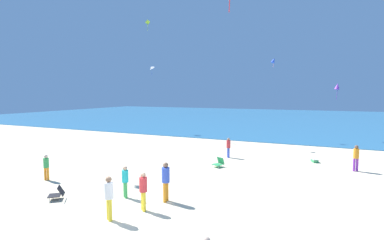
{
  "coord_description": "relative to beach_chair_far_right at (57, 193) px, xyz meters",
  "views": [
    {
      "loc": [
        6.93,
        -8.95,
        4.77
      ],
      "look_at": [
        0.0,
        6.17,
        3.27
      ],
      "focal_mm": 27.46,
      "sensor_mm": 36.0,
      "label": 1
    }
  ],
  "objects": [
    {
      "name": "person_4",
      "position": [
        4.38,
        11.54,
        0.57
      ],
      "size": [
        0.42,
        0.42,
        1.49
      ],
      "rotation": [
        0.0,
        0.0,
        0.65
      ],
      "color": "blue",
      "rests_on": "ground_plane"
    },
    {
      "name": "beach_chair_mid_beach",
      "position": [
        4.65,
        8.65,
        -0.02
      ],
      "size": [
        0.81,
        0.84,
        0.61
      ],
      "rotation": [
        0.0,
        0.0,
        4.23
      ],
      "color": "#2D9956",
      "rests_on": "ground_plane"
    },
    {
      "name": "person_3",
      "position": [
        2.65,
        1.46,
        0.56
      ],
      "size": [
        0.41,
        0.41,
        1.48
      ],
      "rotation": [
        0.0,
        0.0,
        4.11
      ],
      "color": "green",
      "rests_on": "ground_plane"
    },
    {
      "name": "cooler_box",
      "position": [
        10.29,
        12.65,
        -0.17
      ],
      "size": [
        0.54,
        0.66,
        0.24
      ],
      "rotation": [
        0.0,
        0.0,
        1.97
      ],
      "color": "#339956",
      "rests_on": "ground_plane"
    },
    {
      "name": "kite_lime",
      "position": [
        -7.66,
        19.37,
        12.38
      ],
      "size": [
        0.55,
        0.23,
        1.24
      ],
      "rotation": [
        0.0,
        0.0,
        3.38
      ],
      "color": "#99DB33"
    },
    {
      "name": "ground_plane",
      "position": [
        3.95,
        9.78,
        -0.29
      ],
      "size": [
        120.0,
        120.0,
        0.0
      ],
      "primitive_type": "plane",
      "color": "beige"
    },
    {
      "name": "kite_white",
      "position": [
        -8.78,
        21.75,
        7.64
      ],
      "size": [
        0.93,
        0.89,
        1.18
      ],
      "rotation": [
        0.0,
        0.0,
        2.55
      ],
      "color": "white"
    },
    {
      "name": "person_1",
      "position": [
        4.25,
        0.55,
        0.64
      ],
      "size": [
        0.45,
        0.45,
        1.61
      ],
      "rotation": [
        0.0,
        0.0,
        0.91
      ],
      "color": "yellow",
      "rests_on": "ground_plane"
    },
    {
      "name": "kite_blue",
      "position": [
        5.74,
        22.34,
        7.89
      ],
      "size": [
        0.71,
        0.68,
        0.98
      ],
      "rotation": [
        0.0,
        0.0,
        5.36
      ],
      "color": "blue"
    },
    {
      "name": "beach_chair_far_right",
      "position": [
        0.0,
        0.0,
        0.0
      ],
      "size": [
        0.88,
        0.87,
        0.6
      ],
      "rotation": [
        0.0,
        0.0,
        3.84
      ],
      "color": "black",
      "rests_on": "ground_plane"
    },
    {
      "name": "kite_purple",
      "position": [
        11.85,
        24.8,
        5.21
      ],
      "size": [
        0.77,
        0.75,
        1.72
      ],
      "rotation": [
        0.0,
        0.0,
        5.25
      ],
      "color": "purple"
    },
    {
      "name": "person_0",
      "position": [
        -3.01,
        1.88,
        0.53
      ],
      "size": [
        0.35,
        0.35,
        1.43
      ],
      "rotation": [
        0.0,
        0.0,
        1.86
      ],
      "color": "orange",
      "rests_on": "ground_plane"
    },
    {
      "name": "person_7",
      "position": [
        12.67,
        11.12,
        0.64
      ],
      "size": [
        0.42,
        0.42,
        1.62
      ],
      "rotation": [
        0.0,
        0.0,
        1.95
      ],
      "color": "purple",
      "rests_on": "ground_plane"
    },
    {
      "name": "person_6",
      "position": [
        3.59,
        -0.74,
        0.69
      ],
      "size": [
        0.46,
        0.46,
        1.69
      ],
      "rotation": [
        0.0,
        0.0,
        1.02
      ],
      "color": "yellow",
      "rests_on": "ground_plane"
    },
    {
      "name": "ocean_water",
      "position": [
        3.95,
        49.26,
        -0.26
      ],
      "size": [
        120.0,
        60.0,
        0.05
      ],
      "primitive_type": "cube",
      "color": "teal",
      "rests_on": "ground_plane"
    },
    {
      "name": "person_2",
      "position": [
        4.58,
        1.81,
        0.73
      ],
      "size": [
        0.37,
        0.37,
        1.77
      ],
      "rotation": [
        0.0,
        0.0,
        3.2
      ],
      "color": "orange",
      "rests_on": "ground_plane"
    }
  ]
}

